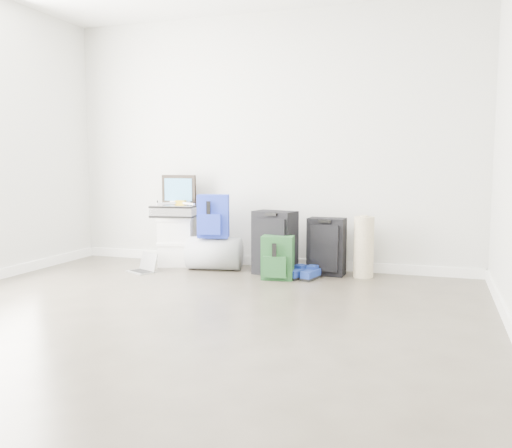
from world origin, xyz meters
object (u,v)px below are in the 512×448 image
(duffel_bag, at_px, (214,253))
(large_suitcase, at_px, (275,243))
(briefcase, at_px, (175,211))
(boxes_stack, at_px, (175,241))
(laptop, at_px, (144,267))
(carry_on, at_px, (326,247))

(duffel_bag, distance_m, large_suitcase, 0.70)
(briefcase, height_order, large_suitcase, briefcase)
(boxes_stack, xyz_separation_m, duffel_bag, (0.50, -0.09, -0.10))
(duffel_bag, height_order, laptop, duffel_bag)
(briefcase, height_order, carry_on, briefcase)
(boxes_stack, distance_m, laptop, 0.51)
(boxes_stack, height_order, large_suitcase, large_suitcase)
(briefcase, xyz_separation_m, large_suitcase, (1.18, -0.14, -0.28))
(briefcase, bearing_deg, laptop, -117.36)
(laptop, bearing_deg, duffel_bag, 55.53)
(large_suitcase, bearing_deg, briefcase, -173.56)
(duffel_bag, bearing_deg, large_suitcase, -13.56)
(briefcase, distance_m, duffel_bag, 0.67)
(boxes_stack, height_order, laptop, boxes_stack)
(carry_on, xyz_separation_m, laptop, (-1.82, -0.45, -0.24))
(large_suitcase, bearing_deg, laptop, -154.05)
(boxes_stack, height_order, carry_on, carry_on)
(duffel_bag, distance_m, carry_on, 1.18)
(boxes_stack, bearing_deg, laptop, -127.29)
(boxes_stack, height_order, briefcase, briefcase)
(boxes_stack, xyz_separation_m, carry_on, (1.68, 0.01, 0.02))
(boxes_stack, relative_size, briefcase, 1.14)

